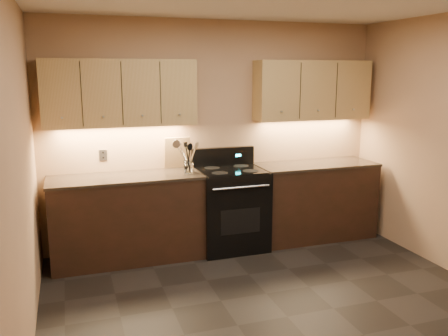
{
  "coord_description": "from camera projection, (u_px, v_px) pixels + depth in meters",
  "views": [
    {
      "loc": [
        -1.66,
        -3.29,
        2.03
      ],
      "look_at": [
        -0.08,
        1.45,
        1.0
      ],
      "focal_mm": 38.0,
      "sensor_mm": 36.0,
      "label": 1
    }
  ],
  "objects": [
    {
      "name": "counter_left",
      "position": [
        127.0,
        218.0,
        5.13
      ],
      "size": [
        1.62,
        0.62,
        0.93
      ],
      "color": "black",
      "rests_on": "ground"
    },
    {
      "name": "wall_back",
      "position": [
        215.0,
        134.0,
        5.58
      ],
      "size": [
        4.0,
        0.04,
        2.6
      ],
      "primitive_type": "cube",
      "color": "tan",
      "rests_on": "ground"
    },
    {
      "name": "upper_cab_left",
      "position": [
        120.0,
        93.0,
        5.0
      ],
      "size": [
        1.6,
        0.3,
        0.7
      ],
      "primitive_type": "cube",
      "color": "tan",
      "rests_on": "wall_back"
    },
    {
      "name": "wooden_spoon",
      "position": [
        187.0,
        157.0,
        5.15
      ],
      "size": [
        0.18,
        0.08,
        0.33
      ],
      "primitive_type": null,
      "rotation": [
        0.04,
        0.37,
        0.22
      ],
      "color": "tan",
      "rests_on": "utensil_crock"
    },
    {
      "name": "outlet_plate",
      "position": [
        103.0,
        155.0,
        5.21
      ],
      "size": [
        0.08,
        0.01,
        0.12
      ],
      "primitive_type": "cube",
      "color": "#B2B5BA",
      "rests_on": "wall_back"
    },
    {
      "name": "cutting_board",
      "position": [
        177.0,
        153.0,
        5.43
      ],
      "size": [
        0.3,
        0.11,
        0.36
      ],
      "primitive_type": "cube",
      "rotation": [
        0.22,
        0.0,
        0.04
      ],
      "color": "tan",
      "rests_on": "counter_left"
    },
    {
      "name": "black_spoon",
      "position": [
        187.0,
        156.0,
        5.19
      ],
      "size": [
        0.07,
        0.17,
        0.34
      ],
      "primitive_type": null,
      "rotation": [
        0.35,
        0.02,
        -0.02
      ],
      "color": "black",
      "rests_on": "utensil_crock"
    },
    {
      "name": "black_turner",
      "position": [
        190.0,
        157.0,
        5.14
      ],
      "size": [
        0.14,
        0.16,
        0.35
      ],
      "primitive_type": null,
      "rotation": [
        -0.2,
        -0.04,
        0.38
      ],
      "color": "black",
      "rests_on": "utensil_crock"
    },
    {
      "name": "wall_left",
      "position": [
        16.0,
        184.0,
        3.1
      ],
      "size": [
        0.04,
        4.0,
        2.6
      ],
      "primitive_type": "cube",
      "color": "tan",
      "rests_on": "ground"
    },
    {
      "name": "upper_cab_right",
      "position": [
        312.0,
        90.0,
        5.71
      ],
      "size": [
        1.44,
        0.3,
        0.7
      ],
      "primitive_type": "cube",
      "color": "tan",
      "rests_on": "wall_back"
    },
    {
      "name": "floor",
      "position": [
        287.0,
        317.0,
        3.98
      ],
      "size": [
        4.0,
        4.0,
        0.0
      ],
      "primitive_type": "plane",
      "color": "black",
      "rests_on": "ground"
    },
    {
      "name": "utensil_crock",
      "position": [
        189.0,
        167.0,
        5.19
      ],
      "size": [
        0.11,
        0.11,
        0.13
      ],
      "color": "white",
      "rests_on": "counter_left"
    },
    {
      "name": "counter_right",
      "position": [
        314.0,
        200.0,
        5.84
      ],
      "size": [
        1.46,
        0.62,
        0.93
      ],
      "color": "black",
      "rests_on": "ground"
    },
    {
      "name": "steel_spatula",
      "position": [
        191.0,
        154.0,
        5.17
      ],
      "size": [
        0.23,
        0.15,
        0.38
      ],
      "primitive_type": null,
      "rotation": [
        -0.07,
        -0.4,
        -0.22
      ],
      "color": "silver",
      "rests_on": "utensil_crock"
    },
    {
      "name": "stove",
      "position": [
        231.0,
        208.0,
        5.48
      ],
      "size": [
        0.76,
        0.68,
        1.14
      ],
      "color": "black",
      "rests_on": "ground"
    },
    {
      "name": "steel_skimmer",
      "position": [
        191.0,
        154.0,
        5.16
      ],
      "size": [
        0.27,
        0.12,
        0.38
      ],
      "primitive_type": null,
      "rotation": [
        0.01,
        -0.49,
        0.13
      ],
      "color": "silver",
      "rests_on": "utensil_crock"
    }
  ]
}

